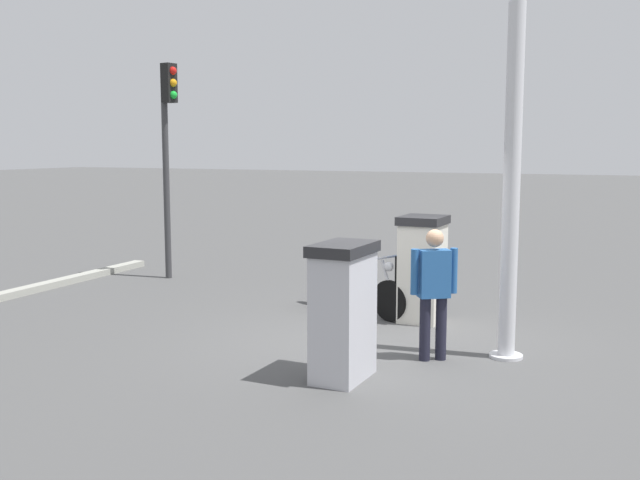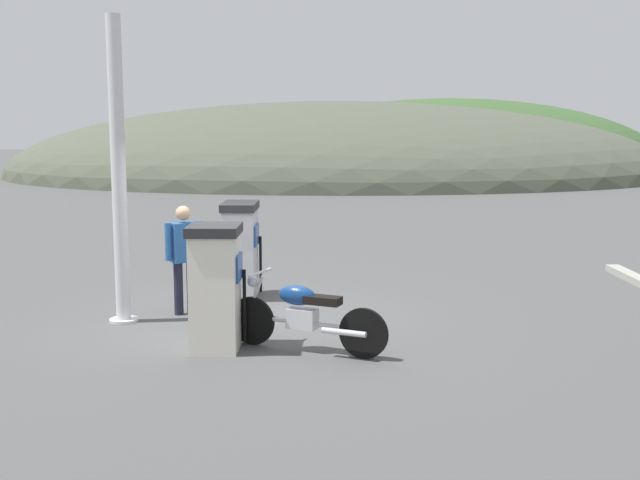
# 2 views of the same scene
# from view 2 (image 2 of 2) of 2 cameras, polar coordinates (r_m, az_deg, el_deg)

# --- Properties ---
(ground_plane) EXTENTS (120.00, 120.00, 0.00)m
(ground_plane) POSITION_cam_2_polar(r_m,az_deg,el_deg) (11.55, -5.08, -5.56)
(ground_plane) COLOR #4C4C4C
(fuel_pump_near) EXTENTS (0.67, 0.71, 1.54)m
(fuel_pump_near) POSITION_cam_2_polar(r_m,az_deg,el_deg) (9.98, -7.29, -3.25)
(fuel_pump_near) COLOR silver
(fuel_pump_near) RESTS_ON ground
(fuel_pump_far) EXTENTS (0.59, 0.87, 1.50)m
(fuel_pump_far) POSITION_cam_2_polar(r_m,az_deg,el_deg) (12.86, -5.55, -0.65)
(fuel_pump_far) COLOR silver
(fuel_pump_far) RESTS_ON ground
(motorcycle_near_pump) EXTENTS (1.94, 0.98, 0.94)m
(motorcycle_near_pump) POSITION_cam_2_polar(r_m,az_deg,el_deg) (9.90, -1.18, -5.11)
(motorcycle_near_pump) COLOR black
(motorcycle_near_pump) RESTS_ON ground
(attendant_person) EXTENTS (0.52, 0.40, 1.57)m
(attendant_person) POSITION_cam_2_polar(r_m,az_deg,el_deg) (11.85, -9.46, -0.89)
(attendant_person) COLOR #1E1E2D
(attendant_person) RESTS_ON ground
(canopy_support_pole) EXTENTS (0.40, 0.40, 4.16)m
(canopy_support_pole) POSITION_cam_2_polar(r_m,az_deg,el_deg) (11.43, -13.86, 4.26)
(canopy_support_pole) COLOR silver
(canopy_support_pole) RESTS_ON ground
(distant_hill_main) EXTENTS (32.17, 21.92, 7.14)m
(distant_hill_main) POSITION_cam_2_polar(r_m,az_deg,el_deg) (40.32, 1.26, 4.58)
(distant_hill_main) COLOR #4C5142
(distant_hill_main) RESTS_ON ground
(distant_hill_secondary) EXTENTS (25.02, 20.17, 7.81)m
(distant_hill_secondary) POSITION_cam_2_polar(r_m,az_deg,el_deg) (50.03, 8.95, 5.26)
(distant_hill_secondary) COLOR #38562D
(distant_hill_secondary) RESTS_ON ground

